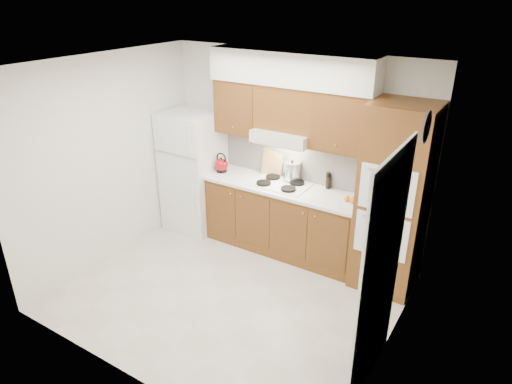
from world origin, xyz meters
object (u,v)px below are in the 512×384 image
Objects in this scene: oven_cabinet at (394,200)px; kettle at (221,165)px; stock_pot at (292,171)px; fridge at (194,171)px.

oven_cabinet reaches higher than kettle.
kettle is 1.00m from stock_pot.
fridge is 0.78× the size of oven_cabinet.
oven_cabinet is at bearing -11.96° from kettle.
kettle is at bearing -179.76° from oven_cabinet.
stock_pot is (1.45, 0.25, 0.22)m from fridge.
oven_cabinet is 1.41m from stock_pot.
stock_pot reaches higher than kettle.
stock_pot is (-1.40, 0.21, -0.02)m from oven_cabinet.
fridge is 0.51m from kettle.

